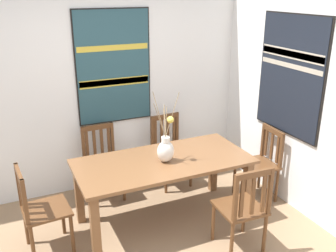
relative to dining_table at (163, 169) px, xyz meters
name	(u,v)px	position (x,y,z in m)	size (l,w,h in m)	color
wall_back	(101,81)	(-0.32, 1.14, 0.73)	(6.40, 0.12, 2.70)	white
wall_side	(336,103)	(1.54, -0.72, 0.73)	(0.12, 6.40, 2.70)	white
dining_table	(163,169)	(0.00, 0.00, 0.00)	(1.83, 0.86, 0.73)	brown
centerpiece_vase	(166,149)	(0.01, -0.04, 0.25)	(0.29, 0.20, 0.74)	silver
chair_0	(261,162)	(1.26, -0.02, -0.16)	(0.45, 0.45, 0.87)	brown
chair_1	(170,149)	(0.43, 0.77, -0.15)	(0.45, 0.45, 0.89)	brown
chair_2	(243,207)	(0.48, -0.77, -0.15)	(0.44, 0.44, 0.92)	brown
chair_3	(40,209)	(-1.26, 0.01, -0.16)	(0.45, 0.45, 0.89)	brown
chair_4	(102,160)	(-0.45, 0.80, -0.16)	(0.43, 0.43, 0.88)	brown
painting_on_back_wall	(114,67)	(-0.17, 1.08, 0.90)	(0.92, 0.05, 1.36)	black
painting_on_side_wall	(291,75)	(1.48, -0.12, 0.89)	(0.05, 0.99, 1.32)	black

